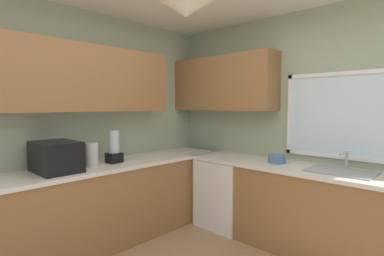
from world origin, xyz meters
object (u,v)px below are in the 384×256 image
object	(u,v)px
sink_assembly	(341,171)
blender_appliance	(114,148)
microwave	(56,157)
kettle	(91,155)
bowl	(277,159)
dishwasher	(227,192)

from	to	relation	value
sink_assembly	blender_appliance	distance (m)	2.34
microwave	kettle	bearing A→B (deg)	86.73
kettle	blender_appliance	size ratio (longest dim) A/B	0.70
blender_appliance	sink_assembly	bearing A→B (deg)	31.85
kettle	bowl	bearing A→B (deg)	49.15
kettle	blender_appliance	distance (m)	0.28
kettle	blender_appliance	xyz separation A→B (m)	(-0.02, 0.28, 0.04)
dishwasher	sink_assembly	xyz separation A→B (m)	(1.33, 0.04, 0.47)
microwave	kettle	xyz separation A→B (m)	(0.02, 0.35, -0.02)
dishwasher	microwave	size ratio (longest dim) A/B	1.74
kettle	bowl	distance (m)	1.99
kettle	dishwasher	bearing A→B (deg)	66.57
dishwasher	blender_appliance	size ratio (longest dim) A/B	2.32
dishwasher	kettle	world-z (taller)	kettle
kettle	bowl	xyz separation A→B (m)	(1.30, 1.51, -0.08)
bowl	blender_appliance	world-z (taller)	blender_appliance
sink_assembly	blender_appliance	size ratio (longest dim) A/B	1.61
microwave	blender_appliance	bearing A→B (deg)	90.00
microwave	bowl	size ratio (longest dim) A/B	2.51
dishwasher	microwave	bearing A→B (deg)	-109.86
dishwasher	sink_assembly	distance (m)	1.41
kettle	bowl	size ratio (longest dim) A/B	1.31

